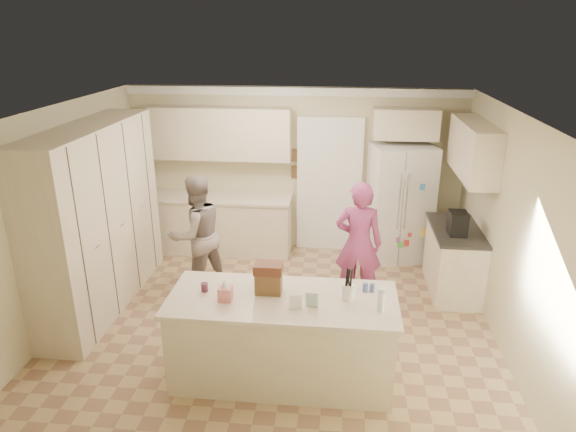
# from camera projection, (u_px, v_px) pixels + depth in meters

# --- Properties ---
(floor) EXTENTS (5.20, 4.60, 0.02)m
(floor) POSITION_uv_depth(u_px,v_px,m) (277.00, 319.00, 6.45)
(floor) COLOR tan
(floor) RESTS_ON ground
(ceiling) EXTENTS (5.20, 4.60, 0.02)m
(ceiling) POSITION_uv_depth(u_px,v_px,m) (275.00, 109.00, 5.54)
(ceiling) COLOR white
(ceiling) RESTS_ON wall_back
(wall_back) EXTENTS (5.20, 0.02, 2.60)m
(wall_back) POSITION_uv_depth(u_px,v_px,m) (295.00, 170.00, 8.14)
(wall_back) COLOR beige
(wall_back) RESTS_ON ground
(wall_front) EXTENTS (5.20, 0.02, 2.60)m
(wall_front) POSITION_uv_depth(u_px,v_px,m) (237.00, 332.00, 3.84)
(wall_front) COLOR beige
(wall_front) RESTS_ON ground
(wall_left) EXTENTS (0.02, 4.60, 2.60)m
(wall_left) POSITION_uv_depth(u_px,v_px,m) (64.00, 214.00, 6.26)
(wall_left) COLOR beige
(wall_left) RESTS_ON ground
(wall_right) EXTENTS (0.02, 4.60, 2.60)m
(wall_right) POSITION_uv_depth(u_px,v_px,m) (508.00, 231.00, 5.73)
(wall_right) COLOR beige
(wall_right) RESTS_ON ground
(crown_back) EXTENTS (5.20, 0.08, 0.12)m
(crown_back) POSITION_uv_depth(u_px,v_px,m) (295.00, 91.00, 7.67)
(crown_back) COLOR white
(crown_back) RESTS_ON wall_back
(pantry_bank) EXTENTS (0.60, 2.60, 2.35)m
(pantry_bank) POSITION_uv_depth(u_px,v_px,m) (97.00, 219.00, 6.45)
(pantry_bank) COLOR beige
(pantry_bank) RESTS_ON floor
(back_base_cab) EXTENTS (2.20, 0.60, 0.88)m
(back_base_cab) POSITION_uv_depth(u_px,v_px,m) (222.00, 225.00, 8.27)
(back_base_cab) COLOR beige
(back_base_cab) RESTS_ON floor
(back_countertop) EXTENTS (2.24, 0.63, 0.04)m
(back_countertop) POSITION_uv_depth(u_px,v_px,m) (221.00, 198.00, 8.10)
(back_countertop) COLOR beige
(back_countertop) RESTS_ON back_base_cab
(back_upper_cab) EXTENTS (2.20, 0.35, 0.80)m
(back_upper_cab) POSITION_uv_depth(u_px,v_px,m) (220.00, 133.00, 7.88)
(back_upper_cab) COLOR beige
(back_upper_cab) RESTS_ON wall_back
(doorway_opening) EXTENTS (0.90, 0.06, 2.10)m
(doorway_opening) POSITION_uv_depth(u_px,v_px,m) (329.00, 187.00, 8.15)
(doorway_opening) COLOR black
(doorway_opening) RESTS_ON floor
(doorway_casing) EXTENTS (1.02, 0.03, 2.22)m
(doorway_casing) POSITION_uv_depth(u_px,v_px,m) (329.00, 187.00, 8.12)
(doorway_casing) COLOR white
(doorway_casing) RESTS_ON floor
(wall_frame_upper) EXTENTS (0.15, 0.02, 0.20)m
(wall_frame_upper) POSITION_uv_depth(u_px,v_px,m) (296.00, 155.00, 8.02)
(wall_frame_upper) COLOR brown
(wall_frame_upper) RESTS_ON wall_back
(wall_frame_lower) EXTENTS (0.15, 0.02, 0.20)m
(wall_frame_lower) POSITION_uv_depth(u_px,v_px,m) (296.00, 172.00, 8.11)
(wall_frame_lower) COLOR brown
(wall_frame_lower) RESTS_ON wall_back
(refrigerator) EXTENTS (1.03, 0.87, 1.80)m
(refrigerator) POSITION_uv_depth(u_px,v_px,m) (400.00, 203.00, 7.86)
(refrigerator) COLOR white
(refrigerator) RESTS_ON floor
(fridge_seam) EXTENTS (0.02, 0.02, 1.78)m
(fridge_seam) POSITION_uv_depth(u_px,v_px,m) (402.00, 211.00, 7.53)
(fridge_seam) COLOR gray
(fridge_seam) RESTS_ON refrigerator
(fridge_dispenser) EXTENTS (0.22, 0.03, 0.35)m
(fridge_dispenser) POSITION_uv_depth(u_px,v_px,m) (388.00, 194.00, 7.46)
(fridge_dispenser) COLOR black
(fridge_dispenser) RESTS_ON refrigerator
(fridge_handle_l) EXTENTS (0.02, 0.02, 0.85)m
(fridge_handle_l) POSITION_uv_depth(u_px,v_px,m) (399.00, 201.00, 7.47)
(fridge_handle_l) COLOR silver
(fridge_handle_l) RESTS_ON refrigerator
(fridge_handle_r) EXTENTS (0.02, 0.02, 0.85)m
(fridge_handle_r) POSITION_uv_depth(u_px,v_px,m) (406.00, 202.00, 7.46)
(fridge_handle_r) COLOR silver
(fridge_handle_r) RESTS_ON refrigerator
(over_fridge_cab) EXTENTS (0.95, 0.35, 0.45)m
(over_fridge_cab) POSITION_uv_depth(u_px,v_px,m) (406.00, 124.00, 7.53)
(over_fridge_cab) COLOR beige
(over_fridge_cab) RESTS_ON wall_back
(right_base_cab) EXTENTS (0.60, 1.20, 0.88)m
(right_base_cab) POSITION_uv_depth(u_px,v_px,m) (453.00, 261.00, 6.99)
(right_base_cab) COLOR beige
(right_base_cab) RESTS_ON floor
(right_countertop) EXTENTS (0.63, 1.24, 0.04)m
(right_countertop) POSITION_uv_depth(u_px,v_px,m) (456.00, 230.00, 6.83)
(right_countertop) COLOR #2D2B28
(right_countertop) RESTS_ON right_base_cab
(right_upper_cab) EXTENTS (0.35, 1.50, 0.70)m
(right_upper_cab) POSITION_uv_depth(u_px,v_px,m) (473.00, 149.00, 6.64)
(right_upper_cab) COLOR beige
(right_upper_cab) RESTS_ON wall_right
(coffee_maker) EXTENTS (0.22, 0.28, 0.30)m
(coffee_maker) POSITION_uv_depth(u_px,v_px,m) (458.00, 223.00, 6.59)
(coffee_maker) COLOR black
(coffee_maker) RESTS_ON right_countertop
(island_base) EXTENTS (2.20, 0.90, 0.88)m
(island_base) POSITION_uv_depth(u_px,v_px,m) (282.00, 340.00, 5.25)
(island_base) COLOR beige
(island_base) RESTS_ON floor
(island_top) EXTENTS (2.28, 0.96, 0.05)m
(island_top) POSITION_uv_depth(u_px,v_px,m) (282.00, 300.00, 5.09)
(island_top) COLOR beige
(island_top) RESTS_ON island_base
(utensil_crock) EXTENTS (0.13, 0.13, 0.15)m
(utensil_crock) POSITION_uv_depth(u_px,v_px,m) (349.00, 292.00, 5.03)
(utensil_crock) COLOR white
(utensil_crock) RESTS_ON island_top
(tissue_box) EXTENTS (0.13, 0.13, 0.14)m
(tissue_box) POSITION_uv_depth(u_px,v_px,m) (225.00, 294.00, 5.02)
(tissue_box) COLOR #E37C82
(tissue_box) RESTS_ON island_top
(tissue_plume) EXTENTS (0.08, 0.08, 0.08)m
(tissue_plume) POSITION_uv_depth(u_px,v_px,m) (225.00, 284.00, 4.98)
(tissue_plume) COLOR white
(tissue_plume) RESTS_ON tissue_box
(dollhouse_body) EXTENTS (0.26, 0.18, 0.22)m
(dollhouse_body) POSITION_uv_depth(u_px,v_px,m) (269.00, 282.00, 5.15)
(dollhouse_body) COLOR brown
(dollhouse_body) RESTS_ON island_top
(dollhouse_roof) EXTENTS (0.28, 0.20, 0.10)m
(dollhouse_roof) POSITION_uv_depth(u_px,v_px,m) (268.00, 268.00, 5.09)
(dollhouse_roof) COLOR #592D1E
(dollhouse_roof) RESTS_ON dollhouse_body
(jam_jar) EXTENTS (0.07, 0.07, 0.09)m
(jam_jar) POSITION_uv_depth(u_px,v_px,m) (205.00, 287.00, 5.19)
(jam_jar) COLOR #59263F
(jam_jar) RESTS_ON island_top
(greeting_card_a) EXTENTS (0.12, 0.06, 0.16)m
(greeting_card_a) POSITION_uv_depth(u_px,v_px,m) (296.00, 302.00, 4.85)
(greeting_card_a) COLOR white
(greeting_card_a) RESTS_ON island_top
(greeting_card_b) EXTENTS (0.12, 0.05, 0.16)m
(greeting_card_b) POSITION_uv_depth(u_px,v_px,m) (312.00, 300.00, 4.88)
(greeting_card_b) COLOR silver
(greeting_card_b) RESTS_ON island_top
(water_bottle) EXTENTS (0.07, 0.07, 0.24)m
(water_bottle) POSITION_uv_depth(u_px,v_px,m) (381.00, 300.00, 4.80)
(water_bottle) COLOR silver
(water_bottle) RESTS_ON island_top
(shaker_salt) EXTENTS (0.05, 0.05, 0.09)m
(shaker_salt) POSITION_uv_depth(u_px,v_px,m) (365.00, 287.00, 5.19)
(shaker_salt) COLOR #45529B
(shaker_salt) RESTS_ON island_top
(shaker_pepper) EXTENTS (0.05, 0.05, 0.09)m
(shaker_pepper) POSITION_uv_depth(u_px,v_px,m) (372.00, 288.00, 5.18)
(shaker_pepper) COLOR #45529B
(shaker_pepper) RESTS_ON island_top
(teen_boy) EXTENTS (1.01, 1.00, 1.65)m
(teen_boy) POSITION_uv_depth(u_px,v_px,m) (197.00, 235.00, 6.88)
(teen_boy) COLOR gray
(teen_boy) RESTS_ON floor
(teen_girl) EXTENTS (0.63, 0.43, 1.66)m
(teen_girl) POSITION_uv_depth(u_px,v_px,m) (359.00, 244.00, 6.58)
(teen_girl) COLOR #B34A78
(teen_girl) RESTS_ON floor
(fridge_magnets) EXTENTS (0.76, 0.02, 1.44)m
(fridge_magnets) POSITION_uv_depth(u_px,v_px,m) (402.00, 211.00, 7.52)
(fridge_magnets) COLOR tan
(fridge_magnets) RESTS_ON refrigerator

